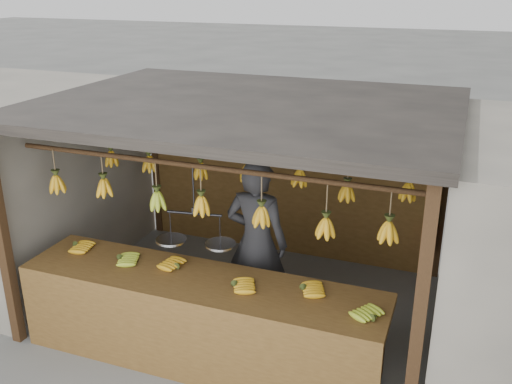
% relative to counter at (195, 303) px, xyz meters
% --- Properties ---
extents(ground, '(80.00, 80.00, 0.00)m').
position_rel_counter_xyz_m(ground, '(0.04, 1.23, -0.71)').
color(ground, '#5B5B57').
extents(stall, '(4.30, 3.30, 2.40)m').
position_rel_counter_xyz_m(stall, '(0.04, 1.56, 1.26)').
color(stall, black).
rests_on(stall, ground).
extents(counter, '(3.62, 0.82, 0.96)m').
position_rel_counter_xyz_m(counter, '(0.00, 0.00, 0.00)').
color(counter, '#573B19').
rests_on(counter, ground).
extents(hanging_bananas, '(3.56, 2.24, 0.40)m').
position_rel_counter_xyz_m(hanging_bananas, '(0.04, 1.24, 0.90)').
color(hanging_bananas, '#C48914').
rests_on(hanging_bananas, ground).
extents(balance_scale, '(0.77, 0.36, 0.78)m').
position_rel_counter_xyz_m(balance_scale, '(-0.09, 0.23, 0.56)').
color(balance_scale, black).
rests_on(balance_scale, ground).
extents(vendor, '(0.70, 0.47, 1.88)m').
position_rel_counter_xyz_m(vendor, '(0.25, 0.98, 0.23)').
color(vendor, '#262628').
rests_on(vendor, ground).
extents(bag_bundles, '(0.08, 0.26, 1.23)m').
position_rel_counter_xyz_m(bag_bundles, '(1.98, 2.58, 0.33)').
color(bag_bundles, '#1426BF').
rests_on(bag_bundles, ground).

